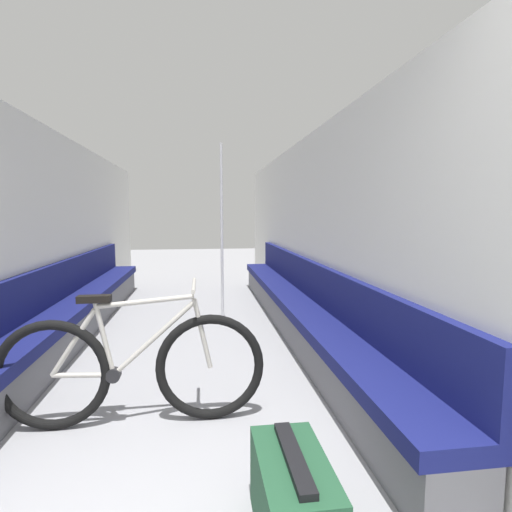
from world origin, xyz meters
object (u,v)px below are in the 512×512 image
bench_seat_row_left (68,316)px  bicycle (133,368)px  grab_pole_near (222,233)px  luggage_bag (293,502)px  bench_seat_row_right (297,308)px

bench_seat_row_left → bicycle: bearing=-62.1°
bench_seat_row_left → bicycle: (0.97, -1.83, 0.09)m
grab_pole_near → luggage_bag: size_ratio=4.00×
bench_seat_row_right → bicycle: bearing=-129.9°
bench_seat_row_left → bench_seat_row_right: bearing=0.0°
grab_pole_near → luggage_bag: grab_pole_near is taller
luggage_bag → grab_pole_near: bearing=91.3°
bicycle → luggage_bag: bearing=-36.1°
grab_pole_near → bench_seat_row_right: bearing=-46.5°
bench_seat_row_right → bench_seat_row_left: bearing=180.0°
bench_seat_row_right → grab_pole_near: size_ratio=2.64×
bench_seat_row_left → bench_seat_row_right: (2.50, 0.00, 0.00)m
bench_seat_row_left → grab_pole_near: 2.06m
bench_seat_row_left → grab_pole_near: size_ratio=2.64×
grab_pole_near → luggage_bag: (0.09, -3.75, -0.92)m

